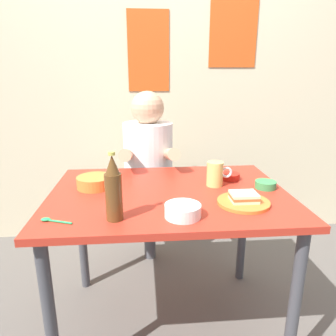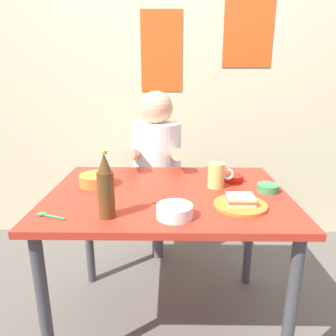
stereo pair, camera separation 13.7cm
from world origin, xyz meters
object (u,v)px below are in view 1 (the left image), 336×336
at_px(beer_mug, 215,174).
at_px(stool, 149,212).
at_px(person_seated, 148,154).
at_px(plate_orange, 243,202).
at_px(rice_bowl_white, 183,210).
at_px(dining_table, 169,210).
at_px(beer_bottle, 113,190).
at_px(sandwich, 244,197).

bearing_deg(beer_mug, stool, 119.08).
bearing_deg(beer_mug, person_seated, 119.57).
relative_size(stool, person_seated, 0.63).
bearing_deg(plate_orange, beer_mug, 106.03).
xyz_separation_m(plate_orange, rice_bowl_white, (-0.27, -0.10, 0.02)).
relative_size(dining_table, beer_bottle, 4.20).
height_order(dining_table, rice_bowl_white, rice_bowl_white).
xyz_separation_m(person_seated, plate_orange, (0.38, -0.79, -0.02)).
height_order(person_seated, rice_bowl_white, person_seated).
bearing_deg(beer_mug, beer_bottle, -143.78).
relative_size(sandwich, beer_bottle, 0.42).
bearing_deg(rice_bowl_white, beer_mug, 58.89).
bearing_deg(sandwich, plate_orange, 0.00).
bearing_deg(beer_bottle, beer_mug, 36.22).
height_order(stool, rice_bowl_white, rice_bowl_white).
bearing_deg(beer_bottle, stool, 80.77).
relative_size(person_seated, plate_orange, 3.27).
xyz_separation_m(stool, sandwich, (0.38, -0.80, 0.42)).
distance_m(sandwich, beer_mug, 0.25).
height_order(dining_table, person_seated, person_seated).
height_order(stool, sandwich, sandwich).
height_order(person_seated, beer_mug, person_seated).
bearing_deg(rice_bowl_white, beer_bottle, -179.94).
xyz_separation_m(person_seated, sandwich, (0.38, -0.79, 0.01)).
xyz_separation_m(plate_orange, beer_bottle, (-0.53, -0.10, 0.11)).
bearing_deg(beer_bottle, dining_table, 50.20).
height_order(person_seated, sandwich, person_seated).
bearing_deg(sandwich, beer_mug, 106.03).
distance_m(sandwich, beer_bottle, 0.55).
distance_m(stool, rice_bowl_white, 1.00).
bearing_deg(beer_mug, sandwich, -73.97).
xyz_separation_m(beer_mug, rice_bowl_white, (-0.20, -0.34, -0.03)).
xyz_separation_m(beer_bottle, rice_bowl_white, (0.26, 0.00, -0.09)).
relative_size(plate_orange, beer_bottle, 0.84).
relative_size(stool, plate_orange, 2.05).
xyz_separation_m(plate_orange, beer_mug, (-0.07, 0.24, 0.05)).
relative_size(stool, rice_bowl_white, 3.21).
bearing_deg(person_seated, dining_table, -82.51).
distance_m(person_seated, rice_bowl_white, 0.90).
bearing_deg(plate_orange, person_seated, 115.82).
xyz_separation_m(sandwich, beer_mug, (-0.07, 0.24, 0.03)).
relative_size(sandwich, beer_mug, 0.87).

